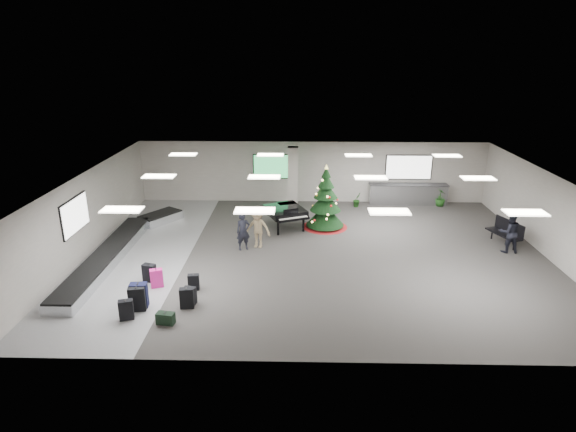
{
  "coord_description": "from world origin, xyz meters",
  "views": [
    {
      "loc": [
        -0.68,
        -17.57,
        7.7
      ],
      "look_at": [
        -1.13,
        1.0,
        1.24
      ],
      "focal_mm": 30.0,
      "sensor_mm": 36.0,
      "label": 1
    }
  ],
  "objects_px": {
    "bench": "(507,231)",
    "potted_plant_left": "(357,199)",
    "baggage_carousel": "(119,248)",
    "traveler_a": "(243,231)",
    "service_counter": "(408,194)",
    "traveler_b": "(258,228)",
    "pink_suitcase": "(157,278)",
    "potted_plant_right": "(440,198)",
    "grand_piano": "(286,212)",
    "christmas_tree": "(325,206)",
    "traveler_bench": "(509,232)"
  },
  "relations": [
    {
      "from": "traveler_b",
      "to": "traveler_bench",
      "type": "distance_m",
      "value": 10.02
    },
    {
      "from": "baggage_carousel",
      "to": "christmas_tree",
      "type": "distance_m",
      "value": 8.97
    },
    {
      "from": "traveler_bench",
      "to": "pink_suitcase",
      "type": "bearing_deg",
      "value": 13.41
    },
    {
      "from": "service_counter",
      "to": "bench",
      "type": "xyz_separation_m",
      "value": [
        2.92,
        -5.46,
        0.03
      ]
    },
    {
      "from": "potted_plant_left",
      "to": "pink_suitcase",
      "type": "bearing_deg",
      "value": -130.71
    },
    {
      "from": "bench",
      "to": "traveler_b",
      "type": "relative_size",
      "value": 1.02
    },
    {
      "from": "grand_piano",
      "to": "traveler_bench",
      "type": "distance_m",
      "value": 9.28
    },
    {
      "from": "baggage_carousel",
      "to": "service_counter",
      "type": "height_order",
      "value": "service_counter"
    },
    {
      "from": "pink_suitcase",
      "to": "traveler_a",
      "type": "height_order",
      "value": "traveler_a"
    },
    {
      "from": "pink_suitcase",
      "to": "bench",
      "type": "height_order",
      "value": "bench"
    },
    {
      "from": "service_counter",
      "to": "traveler_bench",
      "type": "bearing_deg",
      "value": -66.92
    },
    {
      "from": "christmas_tree",
      "to": "bench",
      "type": "relative_size",
      "value": 1.71
    },
    {
      "from": "bench",
      "to": "traveler_a",
      "type": "distance_m",
      "value": 10.86
    },
    {
      "from": "potted_plant_right",
      "to": "baggage_carousel",
      "type": "bearing_deg",
      "value": -156.03
    },
    {
      "from": "service_counter",
      "to": "grand_piano",
      "type": "xyz_separation_m",
      "value": [
        -6.28,
        -3.81,
        0.26
      ]
    },
    {
      "from": "bench",
      "to": "traveler_bench",
      "type": "height_order",
      "value": "traveler_bench"
    },
    {
      "from": "service_counter",
      "to": "traveler_a",
      "type": "relative_size",
      "value": 2.6
    },
    {
      "from": "christmas_tree",
      "to": "service_counter",
      "type": "bearing_deg",
      "value": 38.44
    },
    {
      "from": "traveler_b",
      "to": "christmas_tree",
      "type": "bearing_deg",
      "value": 54.37
    },
    {
      "from": "service_counter",
      "to": "traveler_b",
      "type": "xyz_separation_m",
      "value": [
        -7.35,
        -6.0,
        0.29
      ]
    },
    {
      "from": "traveler_a",
      "to": "potted_plant_left",
      "type": "bearing_deg",
      "value": 24.69
    },
    {
      "from": "baggage_carousel",
      "to": "traveler_bench",
      "type": "bearing_deg",
      "value": 1.76
    },
    {
      "from": "baggage_carousel",
      "to": "traveler_a",
      "type": "bearing_deg",
      "value": 5.55
    },
    {
      "from": "baggage_carousel",
      "to": "bench",
      "type": "distance_m",
      "value": 15.81
    },
    {
      "from": "traveler_a",
      "to": "bench",
      "type": "bearing_deg",
      "value": -18.82
    },
    {
      "from": "traveler_b",
      "to": "potted_plant_left",
      "type": "relative_size",
      "value": 2.19
    },
    {
      "from": "christmas_tree",
      "to": "traveler_b",
      "type": "xyz_separation_m",
      "value": [
        -2.86,
        -2.44,
        -0.16
      ]
    },
    {
      "from": "pink_suitcase",
      "to": "traveler_a",
      "type": "xyz_separation_m",
      "value": [
        2.59,
        3.34,
        0.45
      ]
    },
    {
      "from": "service_counter",
      "to": "potted_plant_right",
      "type": "relative_size",
      "value": 4.46
    },
    {
      "from": "baggage_carousel",
      "to": "pink_suitcase",
      "type": "height_order",
      "value": "pink_suitcase"
    },
    {
      "from": "grand_piano",
      "to": "traveler_bench",
      "type": "bearing_deg",
      "value": -38.35
    },
    {
      "from": "baggage_carousel",
      "to": "traveler_a",
      "type": "xyz_separation_m",
      "value": [
        4.93,
        0.48,
        0.56
      ]
    },
    {
      "from": "traveler_bench",
      "to": "traveler_a",
      "type": "bearing_deg",
      "value": -0.8
    },
    {
      "from": "baggage_carousel",
      "to": "traveler_b",
      "type": "xyz_separation_m",
      "value": [
        5.49,
        0.73,
        0.63
      ]
    },
    {
      "from": "bench",
      "to": "traveler_b",
      "type": "xyz_separation_m",
      "value": [
        -10.27,
        -0.55,
        0.26
      ]
    },
    {
      "from": "potted_plant_left",
      "to": "traveler_bench",
      "type": "bearing_deg",
      "value": -46.92
    },
    {
      "from": "traveler_a",
      "to": "potted_plant_left",
      "type": "height_order",
      "value": "traveler_a"
    },
    {
      "from": "bench",
      "to": "potted_plant_right",
      "type": "distance_m",
      "value": 5.31
    },
    {
      "from": "bench",
      "to": "potted_plant_right",
      "type": "relative_size",
      "value": 1.88
    },
    {
      "from": "pink_suitcase",
      "to": "grand_piano",
      "type": "relative_size",
      "value": 0.28
    },
    {
      "from": "traveler_a",
      "to": "potted_plant_left",
      "type": "relative_size",
      "value": 2.03
    },
    {
      "from": "christmas_tree",
      "to": "bench",
      "type": "height_order",
      "value": "christmas_tree"
    },
    {
      "from": "bench",
      "to": "potted_plant_left",
      "type": "relative_size",
      "value": 2.23
    },
    {
      "from": "grand_piano",
      "to": "traveler_bench",
      "type": "xyz_separation_m",
      "value": [
        8.95,
        -2.45,
        0.04
      ]
    },
    {
      "from": "pink_suitcase",
      "to": "traveler_b",
      "type": "height_order",
      "value": "traveler_b"
    },
    {
      "from": "baggage_carousel",
      "to": "bench",
      "type": "xyz_separation_m",
      "value": [
        15.76,
        1.28,
        0.36
      ]
    },
    {
      "from": "grand_piano",
      "to": "traveler_a",
      "type": "distance_m",
      "value": 2.94
    },
    {
      "from": "baggage_carousel",
      "to": "traveler_b",
      "type": "bearing_deg",
      "value": 7.55
    },
    {
      "from": "baggage_carousel",
      "to": "pink_suitcase",
      "type": "xyz_separation_m",
      "value": [
        2.33,
        -2.86,
        0.11
      ]
    },
    {
      "from": "pink_suitcase",
      "to": "potted_plant_right",
      "type": "xyz_separation_m",
      "value": [
        12.12,
        9.29,
        0.13
      ]
    }
  ]
}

